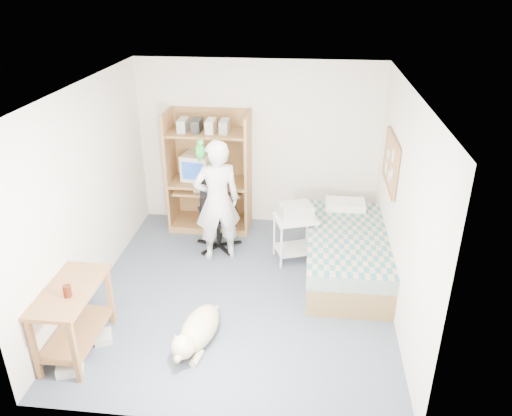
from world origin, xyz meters
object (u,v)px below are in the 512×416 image
at_px(computer_hutch, 210,176).
at_px(bed, 346,252).
at_px(person, 217,201).
at_px(dog, 197,331).
at_px(side_desk, 73,310).
at_px(printer_cart, 295,231).
at_px(office_chair, 217,223).

bearing_deg(computer_hutch, bed, -29.29).
distance_m(person, dog, 1.93).
xyz_separation_m(computer_hutch, side_desk, (-0.85, -2.94, -0.33)).
bearing_deg(computer_hutch, person, -73.21).
bearing_deg(person, printer_cart, 161.07).
relative_size(bed, office_chair, 1.99).
relative_size(person, dog, 1.58).
relative_size(office_chair, printer_cart, 1.56).
height_order(bed, printer_cart, bed).
distance_m(computer_hutch, bed, 2.35).
height_order(computer_hutch, person, computer_hutch).
height_order(side_desk, office_chair, office_chair).
height_order(person, printer_cart, person).
distance_m(dog, printer_cart, 2.09).
bearing_deg(office_chair, side_desk, -135.87).
xyz_separation_m(side_desk, office_chair, (1.06, 2.31, -0.13)).
height_order(dog, printer_cart, printer_cart).
bearing_deg(printer_cart, person, 163.31).
bearing_deg(dog, office_chair, 105.35).
bearing_deg(dog, person, 103.86).
bearing_deg(bed, dog, -135.21).
xyz_separation_m(dog, printer_cart, (0.95, 1.85, 0.25)).
bearing_deg(office_chair, person, -98.15).
distance_m(side_desk, office_chair, 2.55).
relative_size(side_desk, office_chair, 0.98).
bearing_deg(office_chair, bed, -36.69).
distance_m(computer_hutch, printer_cart, 1.64).
bearing_deg(office_chair, computer_hutch, 87.29).
relative_size(computer_hutch, bed, 0.89).
xyz_separation_m(computer_hutch, printer_cart, (1.32, -0.89, -0.39)).
relative_size(dog, printer_cart, 1.64).
distance_m(office_chair, person, 0.57).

